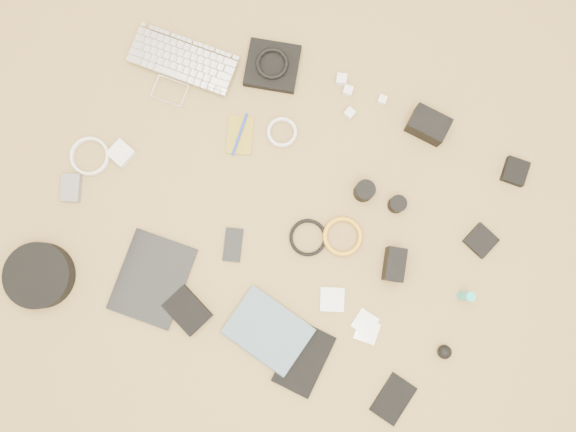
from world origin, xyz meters
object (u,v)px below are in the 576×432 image
at_px(dslr_camera, 428,125).
at_px(phone, 233,245).
at_px(paperback, 252,355).
at_px(tablet, 152,279).
at_px(headphone_case, 39,275).
at_px(laptop, 178,74).

bearing_deg(dslr_camera, phone, -120.94).
distance_m(phone, paperback, 0.36).
bearing_deg(phone, tablet, -151.22).
bearing_deg(headphone_case, laptop, 79.55).
bearing_deg(laptop, dslr_camera, 8.05).
bearing_deg(tablet, laptop, 103.78).
xyz_separation_m(headphone_case, paperback, (0.73, 0.02, -0.02)).
relative_size(tablet, paperback, 1.12).
bearing_deg(tablet, headphone_case, -162.24).
bearing_deg(paperback, dslr_camera, -2.91).
relative_size(dslr_camera, paperback, 0.51).
bearing_deg(paperback, headphone_case, 104.61).
xyz_separation_m(tablet, headphone_case, (-0.34, -0.12, 0.02)).
distance_m(dslr_camera, phone, 0.76).
relative_size(phone, headphone_case, 0.52).
height_order(laptop, phone, laptop).
xyz_separation_m(laptop, dslr_camera, (0.85, 0.14, 0.02)).
xyz_separation_m(laptop, tablet, (0.19, -0.66, -0.01)).
relative_size(phone, paperback, 0.45).
distance_m(laptop, dslr_camera, 0.86).
bearing_deg(paperback, tablet, 88.23).
xyz_separation_m(laptop, headphone_case, (-0.15, -0.79, 0.02)).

